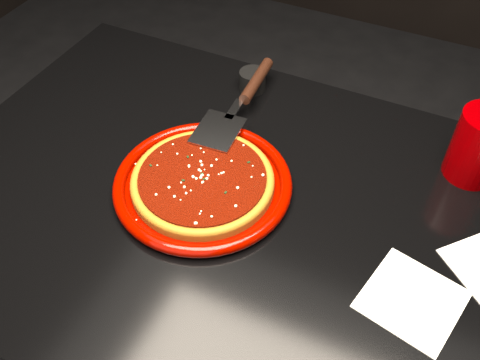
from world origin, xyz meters
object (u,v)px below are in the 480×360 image
pizza_server (240,102)px  cup (479,146)px  table (247,315)px  ramekin (252,81)px  plate (203,184)px

pizza_server → cup: cup is taller
table → cup: bearing=37.6°
table → pizza_server: (-0.12, 0.21, 0.42)m
ramekin → plate: bearing=-82.1°
table → pizza_server: bearing=119.5°
table → plate: 0.40m
plate → cup: cup is taller
pizza_server → plate: bearing=-87.0°
table → ramekin: bearing=113.8°
table → plate: size_ratio=3.72×
plate → pizza_server: 0.21m
table → pizza_server: 0.48m
pizza_server → cup: (0.45, 0.04, 0.03)m
table → plate: plate is taller
table → pizza_server: size_ratio=3.44×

